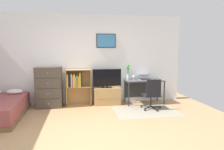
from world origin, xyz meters
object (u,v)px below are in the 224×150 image
Objects in this scene: computer_mouse at (155,79)px; desk at (143,84)px; dresser at (49,87)px; bookshelf at (77,84)px; office_chair at (152,94)px; bamboo_vase at (128,72)px; laptop at (145,77)px; wine_glass at (134,76)px; television at (107,78)px; tv_stand at (107,96)px.

desk is at bearing 151.40° from computer_mouse.
desk is (2.83, 0.01, 0.02)m from dresser.
desk is at bearing 0.12° from dresser.
bookshelf is 2.04m from desk.
bamboo_vase is at bearing 119.43° from office_chair.
laptop is at bearing 88.20° from office_chair.
computer_mouse is (0.28, -0.14, -0.05)m from laptop.
office_chair is (2.04, -0.83, -0.19)m from bookshelf.
desk is at bearing -9.74° from bamboo_vase.
bamboo_vase reaches higher than bookshelf.
wine_glass is at bearing 119.52° from office_chair.
bookshelf reaches higher than desk.
television is 8.23× the size of computer_mouse.
computer_mouse is at bearing 63.11° from office_chair.
bookshelf reaches higher than tv_stand.
bookshelf is at bearing 176.97° from tv_stand.
office_chair is at bearing -33.57° from television.
laptop is (0.03, -0.02, 0.20)m from desk.
dresser reaches higher than bookshelf.
laptop is 0.40m from wine_glass.
office_chair is at bearing -60.81° from wine_glass.
computer_mouse is at bearing -33.48° from laptop.
dresser is 2.93m from office_chair.
bamboo_vase reaches higher than dresser.
bamboo_vase reaches higher than office_chair.
bookshelf is 2.07m from laptop.
bamboo_vase is at bearing 2.11° from dresser.
computer_mouse is (0.31, 0.60, 0.30)m from office_chair.
desk is 0.21m from laptop.
desk reaches higher than tv_stand.
desk is (1.14, 0.01, -0.20)m from television.
dresser is 2.39m from bamboo_vase.
bamboo_vase reaches higher than wine_glass.
bookshelf is at bearing 4.52° from dresser.
office_chair is at bearing -15.12° from dresser.
tv_stand is at bearing 172.05° from laptop.
bamboo_vase is (-0.47, 0.08, 0.37)m from desk.
dresser is at bearing 177.02° from computer_mouse.
bamboo_vase is (-0.50, 0.11, 0.17)m from laptop.
wine_glass is (-0.35, 0.63, 0.42)m from office_chair.
tv_stand is (1.69, 0.02, -0.33)m from dresser.
wine_glass is (2.47, -0.13, 0.29)m from dresser.
laptop reaches higher than tv_stand.
bamboo_vase is at bearing 8.04° from television.
wine_glass is at bearing -158.67° from desk.
tv_stand is 1.29m from laptop.
bamboo_vase is (0.67, 0.09, 0.17)m from television.
tv_stand is 0.92× the size of office_chair.
desk is 6.43× the size of wine_glass.
bamboo_vase is (1.56, 0.02, 0.33)m from bookshelf.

